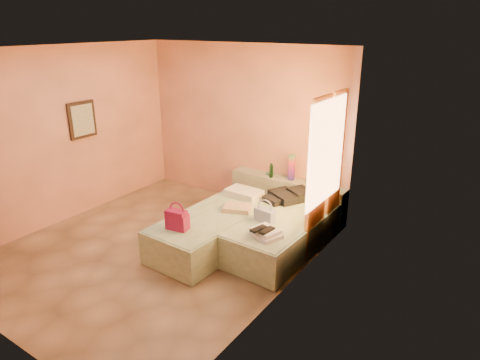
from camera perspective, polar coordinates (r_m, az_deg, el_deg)
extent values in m
plane|color=tan|center=(6.43, -10.85, -9.02)|extent=(4.50, 4.50, 0.00)
cube|color=#FDA487|center=(7.56, 0.51, 7.23)|extent=(4.00, 0.02, 2.80)
cube|color=#FDA487|center=(7.41, -22.74, 5.38)|extent=(0.02, 4.50, 2.80)
cube|color=#FDA487|center=(4.72, 5.59, -1.03)|extent=(0.02, 4.50, 2.80)
cube|color=silver|center=(5.64, -12.80, 16.68)|extent=(4.00, 4.50, 0.02)
cube|color=beige|center=(5.77, 11.47, 3.70)|extent=(0.02, 1.10, 1.40)
cube|color=orange|center=(5.76, 10.27, 0.08)|extent=(0.05, 0.55, 2.20)
cube|color=orange|center=(6.29, 12.54, 1.65)|extent=(0.05, 0.45, 2.20)
cube|color=black|center=(7.56, -20.31, 7.53)|extent=(0.04, 0.50, 0.60)
cube|color=#B7923D|center=(6.81, 11.35, 5.80)|extent=(0.25, 0.04, 0.30)
cube|color=#A4B291|center=(7.29, 6.23, -2.28)|extent=(2.05, 0.30, 0.65)
cube|color=beige|center=(6.32, -3.54, -6.65)|extent=(0.96, 2.03, 0.50)
cube|color=beige|center=(6.25, 5.87, -7.02)|extent=(0.96, 2.03, 0.50)
cylinder|color=#153A24|center=(7.19, 4.18, 1.24)|extent=(0.08, 0.08, 0.23)
cube|color=#A11347|center=(7.08, 6.91, 1.66)|extent=(0.11, 0.11, 0.43)
cylinder|color=#50936B|center=(7.36, 4.03, 0.87)|extent=(0.16, 0.16, 0.03)
cube|color=#213F2A|center=(7.04, 9.56, -0.30)|extent=(0.19, 0.15, 0.03)
cube|color=silver|center=(6.80, 11.00, -0.11)|extent=(0.23, 0.23, 0.26)
cube|color=#A11347|center=(5.78, -8.36, -5.23)|extent=(0.32, 0.21, 0.28)
cube|color=tan|center=(6.33, -0.33, -3.72)|extent=(0.48, 0.44, 0.07)
cube|color=black|center=(6.68, 6.36, -2.10)|extent=(0.70, 0.70, 0.16)
cube|color=#394489|center=(5.95, 3.32, -4.73)|extent=(0.31, 0.16, 0.19)
cube|color=silver|center=(5.57, 3.52, -7.11)|extent=(0.43, 0.40, 0.10)
cube|color=black|center=(5.51, 2.98, -6.65)|extent=(0.23, 0.28, 0.03)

